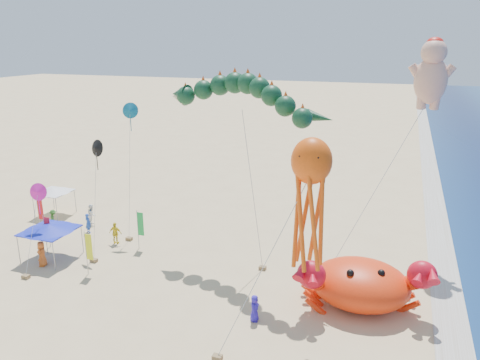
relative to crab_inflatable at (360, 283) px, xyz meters
name	(u,v)px	position (x,y,z in m)	size (l,w,h in m)	color
ground	(258,282)	(-6.72, 0.70, -1.57)	(320.00, 320.00, 0.00)	#D1B784
foam_strip	(450,316)	(5.28, 0.70, -1.56)	(320.00, 320.00, 0.00)	silver
crab_inflatable	(360,283)	(0.00, 0.00, 0.00)	(8.14, 6.67, 3.57)	red
dragon_kite	(239,101)	(-9.02, 3.43, 10.27)	(12.64, 5.75, 13.23)	#0E351E
cherub_kite	(431,72)	(3.10, 10.29, 12.02)	(7.01, 8.31, 15.99)	#E4A68B
octopus_kite	(310,194)	(-2.44, -4.79, 6.94)	(5.14, 3.92, 11.36)	#EC500C
canopy_blue	(49,228)	(-22.46, -0.89, 0.87)	(3.73, 3.73, 2.71)	gray
canopy_white	(53,190)	(-28.48, 6.61, 0.87)	(3.11, 3.11, 2.71)	gray
feather_flags	(78,227)	(-21.23, 0.77, 0.44)	(10.33, 5.06, 3.20)	gray
beachgoers	(94,235)	(-20.83, 2.03, -0.68)	(21.86, 10.39, 1.90)	#2F1FB8
small_kites	(89,160)	(-20.70, 2.12, 5.48)	(4.97, 10.64, 11.00)	black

